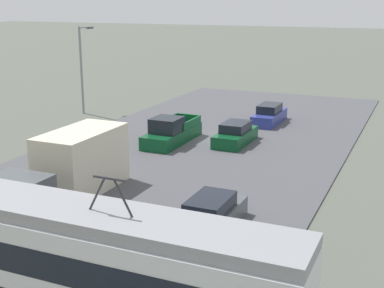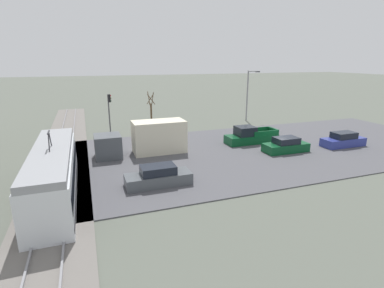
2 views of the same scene
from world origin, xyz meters
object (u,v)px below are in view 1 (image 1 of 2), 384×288
Objects in this scene: pickup_truck at (171,132)px; sedan_car_0 at (210,216)px; light_rail_tram at (113,264)px; sedan_car_1 at (269,115)px; street_lamp_near_crossing at (83,63)px; sedan_car_2 at (235,135)px; box_truck at (68,169)px.

pickup_truck is 1.21× the size of sedan_car_0.
sedan_car_1 is at bearing -84.16° from light_rail_tram.
sedan_car_1 is (2.83, -27.70, -0.98)m from light_rail_tram.
sedan_car_1 is at bearing -171.61° from street_lamp_near_crossing.
sedan_car_1 is 1.05× the size of sedan_car_2.
street_lamp_near_crossing reaches higher than sedan_car_0.
sedan_car_1 is at bearing 99.03° from sedan_car_0.
street_lamp_near_crossing reaches higher than pickup_truck.
street_lamp_near_crossing reaches higher than box_truck.
light_rail_tram is at bearing 126.41° from street_lamp_near_crossing.
sedan_car_1 reaches higher than sedan_car_0.
sedan_car_2 is 16.53m from street_lamp_near_crossing.
light_rail_tram is 20.51m from pickup_truck.
sedan_car_2 is at bearing -81.12° from light_rail_tram.
box_truck is at bearing 122.69° from street_lamp_near_crossing.
sedan_car_1 is at bearing -93.39° from sedan_car_2.
light_rail_tram is at bearing -93.93° from sedan_car_0.
box_truck reaches higher than sedan_car_2.
street_lamp_near_crossing is (19.18, -18.46, 3.63)m from sedan_car_0.
street_lamp_near_crossing is at bearing -28.61° from pickup_truck.
sedan_car_2 is at bearing 163.43° from street_lamp_near_crossing.
light_rail_tram reaches higher than pickup_truck.
pickup_truck is (-0.08, -11.42, -0.73)m from box_truck.
box_truck reaches higher than pickup_truck.
box_truck is 1.92× the size of sedan_car_2.
sedan_car_0 is (-7.86, 0.83, -0.84)m from box_truck.
light_rail_tram is at bearing 98.88° from sedan_car_2.
light_rail_tram is 2.73× the size of sedan_car_2.
sedan_car_0 is 21.07m from sedan_car_1.
sedan_car_2 is 0.61× the size of street_lamp_near_crossing.
box_truck is at bearing 89.60° from pickup_truck.
street_lamp_near_crossing reaches higher than sedan_car_1.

